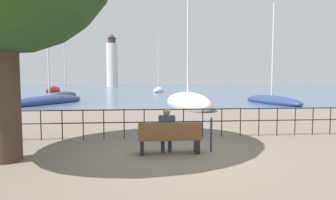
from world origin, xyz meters
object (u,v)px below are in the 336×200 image
seated_person_left (167,128)px  sailboat_4 (53,90)px  sailboat_0 (188,103)px  sailboat_3 (66,95)px  sailboat_5 (50,101)px  park_bench (170,139)px  harbor_lighthouse (112,62)px  sailboat_2 (271,101)px  sailboat_1 (158,90)px  closed_umbrella (211,132)px

seated_person_left → sailboat_4: 50.01m
sailboat_4 → sailboat_0: bearing=-53.9°
sailboat_3 → sailboat_5: size_ratio=1.14×
sailboat_4 → sailboat_5: (9.19, -28.80, -0.12)m
seated_person_left → sailboat_0: 12.86m
park_bench → harbor_lighthouse: bearing=97.5°
sailboat_2 → sailboat_3: bearing=145.4°
sailboat_1 → sailboat_4: 20.82m
sailboat_2 → sailboat_3: size_ratio=0.94×
seated_person_left → sailboat_5: size_ratio=0.14×
sailboat_5 → harbor_lighthouse: bearing=115.2°
closed_umbrella → sailboat_0: size_ratio=0.09×
sailboat_4 → harbor_lighthouse: harbor_lighthouse is taller
sailboat_3 → seated_person_left: bearing=-69.4°
sailboat_0 → sailboat_3: sailboat_0 is taller
sailboat_2 → sailboat_5: sailboat_2 is taller
sailboat_5 → sailboat_3: bearing=120.8°
sailboat_0 → sailboat_1: sailboat_1 is taller
sailboat_0 → park_bench: bearing=-112.7°
park_bench → sailboat_4: size_ratio=0.22×
seated_person_left → park_bench: bearing=-42.2°
sailboat_4 → harbor_lighthouse: bearing=88.5°
sailboat_1 → sailboat_4: (-20.77, 1.49, 0.03)m
sailboat_4 → harbor_lighthouse: size_ratio=0.38×
sailboat_0 → sailboat_4: size_ratio=1.45×
closed_umbrella → harbor_lighthouse: harbor_lighthouse is taller
closed_umbrella → sailboat_0: sailboat_0 is taller
seated_person_left → sailboat_0: size_ratio=0.11×
sailboat_2 → sailboat_5: bearing=169.0°
sailboat_1 → seated_person_left: bearing=-82.9°
park_bench → sailboat_2: 19.78m
sailboat_0 → sailboat_3: size_ratio=1.13×
sailboat_1 → sailboat_3: 21.59m
sailboat_4 → sailboat_5: bearing=-68.2°
park_bench → seated_person_left: bearing=137.8°
closed_umbrella → sailboat_0: bearing=83.4°
sailboat_5 → closed_umbrella: bearing=-36.8°
closed_umbrella → sailboat_3: size_ratio=0.10×
sailboat_1 → harbor_lighthouse: harbor_lighthouse is taller
closed_umbrella → sailboat_5: size_ratio=0.12×
seated_person_left → sailboat_2: bearing=55.2°
closed_umbrella → sailboat_2: (10.02, 16.22, -0.32)m
closed_umbrella → sailboat_0: 12.65m
sailboat_3 → sailboat_5: bearing=-82.2°
sailboat_3 → harbor_lighthouse: size_ratio=0.48×
park_bench → sailboat_1: 45.14m
seated_person_left → sailboat_5: bearing=117.6°
sailboat_1 → closed_umbrella: bearing=-81.3°
seated_person_left → closed_umbrella: 1.27m
park_bench → sailboat_4: bearing=111.7°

